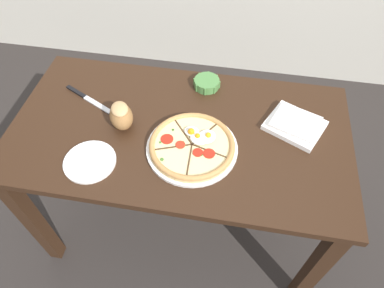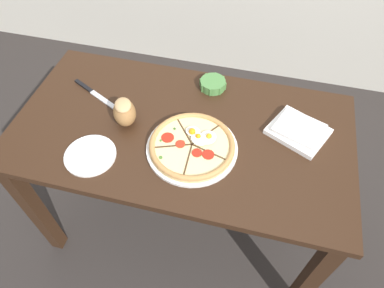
{
  "view_description": "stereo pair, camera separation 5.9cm",
  "coord_description": "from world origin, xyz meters",
  "px_view_note": "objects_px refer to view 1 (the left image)",
  "views": [
    {
      "loc": [
        0.2,
        -0.85,
        1.76
      ],
      "look_at": [
        0.07,
        -0.09,
        0.79
      ],
      "focal_mm": 32.0,
      "sensor_mm": 36.0,
      "label": 1
    },
    {
      "loc": [
        0.26,
        -0.84,
        1.76
      ],
      "look_at": [
        0.07,
        -0.09,
        0.79
      ],
      "focal_mm": 32.0,
      "sensor_mm": 36.0,
      "label": 2
    }
  ],
  "objects_px": {
    "bread_piece_near": "(121,115)",
    "side_saucer": "(90,162)",
    "dining_table": "(180,148)",
    "ramekin_bowl": "(207,83)",
    "knife_main": "(88,99)",
    "napkin_folded": "(295,124)",
    "pizza": "(192,146)"
  },
  "relations": [
    {
      "from": "pizza",
      "to": "bread_piece_near",
      "type": "height_order",
      "value": "bread_piece_near"
    },
    {
      "from": "ramekin_bowl",
      "to": "bread_piece_near",
      "type": "xyz_separation_m",
      "value": [
        -0.29,
        -0.28,
        0.03
      ]
    },
    {
      "from": "pizza",
      "to": "ramekin_bowl",
      "type": "height_order",
      "value": "pizza"
    },
    {
      "from": "ramekin_bowl",
      "to": "bread_piece_near",
      "type": "bearing_deg",
      "value": -136.26
    },
    {
      "from": "pizza",
      "to": "napkin_folded",
      "type": "bearing_deg",
      "value": 24.96
    },
    {
      "from": "napkin_folded",
      "to": "side_saucer",
      "type": "bearing_deg",
      "value": -157.69
    },
    {
      "from": "ramekin_bowl",
      "to": "knife_main",
      "type": "relative_size",
      "value": 0.49
    },
    {
      "from": "napkin_folded",
      "to": "knife_main",
      "type": "bearing_deg",
      "value": 179.36
    },
    {
      "from": "dining_table",
      "to": "side_saucer",
      "type": "xyz_separation_m",
      "value": [
        -0.28,
        -0.21,
        0.12
      ]
    },
    {
      "from": "knife_main",
      "to": "pizza",
      "type": "bearing_deg",
      "value": 5.45
    },
    {
      "from": "dining_table",
      "to": "side_saucer",
      "type": "relative_size",
      "value": 7.02
    },
    {
      "from": "dining_table",
      "to": "knife_main",
      "type": "bearing_deg",
      "value": 166.53
    },
    {
      "from": "ramekin_bowl",
      "to": "knife_main",
      "type": "xyz_separation_m",
      "value": [
        -0.48,
        -0.16,
        -0.02
      ]
    },
    {
      "from": "bread_piece_near",
      "to": "knife_main",
      "type": "height_order",
      "value": "bread_piece_near"
    },
    {
      "from": "ramekin_bowl",
      "to": "knife_main",
      "type": "bearing_deg",
      "value": -160.97
    },
    {
      "from": "side_saucer",
      "to": "ramekin_bowl",
      "type": "bearing_deg",
      "value": 53.1
    },
    {
      "from": "ramekin_bowl",
      "to": "napkin_folded",
      "type": "xyz_separation_m",
      "value": [
        0.37,
        -0.17,
        -0.0
      ]
    },
    {
      "from": "bread_piece_near",
      "to": "knife_main",
      "type": "relative_size",
      "value": 0.6
    },
    {
      "from": "side_saucer",
      "to": "bread_piece_near",
      "type": "bearing_deg",
      "value": 71.69
    },
    {
      "from": "dining_table",
      "to": "ramekin_bowl",
      "type": "xyz_separation_m",
      "value": [
        0.07,
        0.26,
        0.14
      ]
    },
    {
      "from": "bread_piece_near",
      "to": "side_saucer",
      "type": "relative_size",
      "value": 0.76
    },
    {
      "from": "dining_table",
      "to": "pizza",
      "type": "height_order",
      "value": "pizza"
    },
    {
      "from": "dining_table",
      "to": "knife_main",
      "type": "xyz_separation_m",
      "value": [
        -0.41,
        0.1,
        0.12
      ]
    },
    {
      "from": "ramekin_bowl",
      "to": "napkin_folded",
      "type": "relative_size",
      "value": 0.45
    },
    {
      "from": "knife_main",
      "to": "ramekin_bowl",
      "type": "bearing_deg",
      "value": 45.67
    },
    {
      "from": "bread_piece_near",
      "to": "ramekin_bowl",
      "type": "bearing_deg",
      "value": 43.74
    },
    {
      "from": "ramekin_bowl",
      "to": "bread_piece_near",
      "type": "relative_size",
      "value": 0.82
    },
    {
      "from": "knife_main",
      "to": "side_saucer",
      "type": "relative_size",
      "value": 1.27
    },
    {
      "from": "dining_table",
      "to": "ramekin_bowl",
      "type": "relative_size",
      "value": 11.31
    },
    {
      "from": "bread_piece_near",
      "to": "knife_main",
      "type": "distance_m",
      "value": 0.22
    },
    {
      "from": "dining_table",
      "to": "bread_piece_near",
      "type": "height_order",
      "value": "bread_piece_near"
    },
    {
      "from": "pizza",
      "to": "side_saucer",
      "type": "xyz_separation_m",
      "value": [
        -0.35,
        -0.12,
        -0.01
      ]
    }
  ]
}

